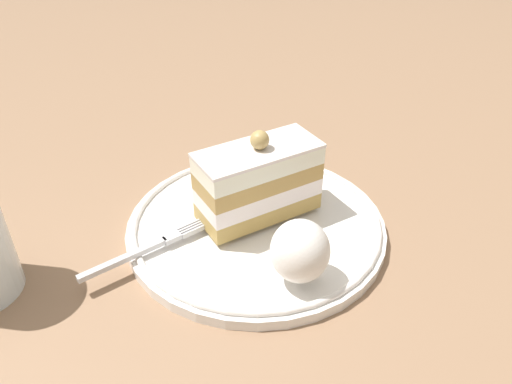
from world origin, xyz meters
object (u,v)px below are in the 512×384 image
at_px(cake_slice, 258,181).
at_px(whipped_cream_dollop, 300,251).
at_px(dessert_plate, 256,224).
at_px(fork, 149,248).

xyz_separation_m(cake_slice, whipped_cream_dollop, (-0.08, 0.04, -0.01)).
distance_m(dessert_plate, whipped_cream_dollop, 0.09).
height_order(dessert_plate, fork, fork).
relative_size(cake_slice, fork, 1.02).
relative_size(dessert_plate, cake_slice, 2.00).
distance_m(dessert_plate, fork, 0.10).
height_order(whipped_cream_dollop, fork, whipped_cream_dollop).
distance_m(cake_slice, whipped_cream_dollop, 0.09).
bearing_deg(fork, dessert_plate, -109.32).
bearing_deg(dessert_plate, fork, 70.68).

